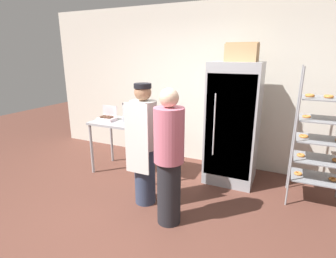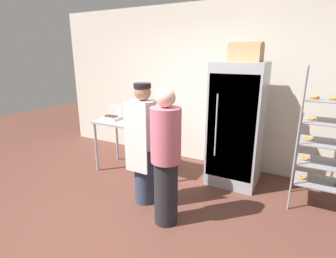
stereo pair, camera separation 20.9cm
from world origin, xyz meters
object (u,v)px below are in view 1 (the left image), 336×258
object	(u,v)px
baking_rack	(322,138)
refrigerator	(233,124)
binder_stack	(140,122)
person_baker	(144,144)
person_customer	(169,158)
cardboard_storage_box	(242,52)
blender_pitcher	(126,113)
donut_box	(107,118)

from	to	relation	value
baking_rack	refrigerator	bearing A→B (deg)	171.13
binder_stack	person_baker	world-z (taller)	person_baker
baking_rack	person_customer	world-z (taller)	baking_rack
refrigerator	cardboard_storage_box	world-z (taller)	cardboard_storage_box
blender_pitcher	binder_stack	xyz separation A→B (m)	(0.33, -0.12, -0.09)
blender_pitcher	cardboard_storage_box	world-z (taller)	cardboard_storage_box
refrigerator	donut_box	xyz separation A→B (m)	(-1.96, -0.48, 0.00)
refrigerator	cardboard_storage_box	size ratio (longest dim) A/B	4.14
cardboard_storage_box	person_customer	bearing A→B (deg)	-107.81
cardboard_storage_box	person_customer	world-z (taller)	cardboard_storage_box
refrigerator	baking_rack	bearing A→B (deg)	-8.87
refrigerator	blender_pitcher	xyz separation A→B (m)	(-1.64, -0.39, 0.09)
donut_box	binder_stack	distance (m)	0.65
baking_rack	cardboard_storage_box	bearing A→B (deg)	168.03
refrigerator	person_customer	distance (m)	1.46
blender_pitcher	binder_stack	distance (m)	0.37
baking_rack	person_baker	xyz separation A→B (m)	(-2.04, -0.96, -0.07)
baking_rack	binder_stack	xyz separation A→B (m)	(-2.46, -0.33, 0.03)
binder_stack	person_customer	xyz separation A→B (m)	(0.89, -0.89, -0.11)
cardboard_storage_box	person_baker	bearing A→B (deg)	-128.03
cardboard_storage_box	binder_stack	bearing A→B (deg)	-157.35
refrigerator	donut_box	world-z (taller)	refrigerator
donut_box	blender_pitcher	xyz separation A→B (m)	(0.32, 0.09, 0.09)
baking_rack	person_customer	size ratio (longest dim) A/B	1.13
person_customer	person_baker	bearing A→B (deg)	151.01
baking_rack	person_customer	distance (m)	1.99
refrigerator	blender_pitcher	distance (m)	1.69
cardboard_storage_box	person_customer	size ratio (longest dim) A/B	0.28
binder_stack	person_baker	distance (m)	0.76
blender_pitcher	cardboard_storage_box	xyz separation A→B (m)	(1.69, 0.45, 0.94)
baking_rack	binder_stack	size ratio (longest dim) A/B	5.85
baking_rack	cardboard_storage_box	world-z (taller)	cardboard_storage_box
refrigerator	binder_stack	size ratio (longest dim) A/B	5.95
donut_box	cardboard_storage_box	world-z (taller)	cardboard_storage_box
refrigerator	blender_pitcher	world-z (taller)	refrigerator
cardboard_storage_box	blender_pitcher	bearing A→B (deg)	-165.23
baking_rack	blender_pitcher	world-z (taller)	baking_rack
blender_pitcher	person_customer	xyz separation A→B (m)	(1.22, -1.01, -0.19)
blender_pitcher	binder_stack	size ratio (longest dim) A/B	0.98
baking_rack	blender_pitcher	bearing A→B (deg)	-175.68
refrigerator	donut_box	distance (m)	2.02
refrigerator	cardboard_storage_box	xyz separation A→B (m)	(0.05, 0.05, 1.03)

